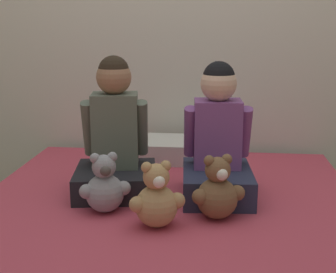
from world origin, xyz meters
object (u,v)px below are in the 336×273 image
teddy_bear_held_by_left_child (105,187)px  teddy_bear_between_children (157,199)px  bed (164,261)px  child_on_right (217,145)px  teddy_bear_held_by_right_child (217,192)px  pillow_at_headboard (179,149)px  child_on_left (115,141)px

teddy_bear_held_by_left_child → teddy_bear_between_children: teddy_bear_between_children is taller
bed → teddy_bear_held_by_left_child: 0.40m
bed → child_on_right: child_on_right is taller
bed → teddy_bear_held_by_right_child: size_ratio=7.39×
teddy_bear_held_by_right_child → teddy_bear_between_children: (-0.23, -0.10, -0.00)m
teddy_bear_held_by_left_child → teddy_bear_held_by_right_child: size_ratio=0.96×
child_on_right → teddy_bear_held_by_left_child: 0.52m
child_on_right → teddy_bear_between_children: 0.44m
teddy_bear_held_by_right_child → pillow_at_headboard: (-0.21, 0.79, -0.05)m
bed → teddy_bear_between_children: teddy_bear_between_children is taller
teddy_bear_held_by_left_child → pillow_at_headboard: size_ratio=0.51×
bed → child_on_right: 0.54m
child_on_right → child_on_left: bearing=176.3°
teddy_bear_between_children → pillow_at_headboard: 0.89m
bed → pillow_at_headboard: pillow_at_headboard is taller
child_on_left → teddy_bear_held_by_right_child: 0.54m
child_on_right → teddy_bear_held_by_right_child: size_ratio=2.29×
bed → child_on_right: size_ratio=3.23×
child_on_left → teddy_bear_between_children: (0.23, -0.36, -0.13)m
child_on_left → pillow_at_headboard: child_on_left is taller
bed → teddy_bear_held_by_left_child: (-0.24, -0.01, 0.32)m
pillow_at_headboard → child_on_right: bearing=-68.5°
pillow_at_headboard → teddy_bear_held_by_right_child: bearing=-75.0°
bed → teddy_bear_held_by_right_child: (0.21, -0.03, 0.32)m
child_on_left → teddy_bear_between_children: child_on_left is taller
teddy_bear_held_by_left_child → pillow_at_headboard: teddy_bear_held_by_left_child is taller
bed → teddy_bear_between_children: bearing=-96.3°
child_on_right → teddy_bear_held_by_right_child: (0.00, -0.26, -0.12)m
bed → child_on_left: bearing=136.3°
child_on_right → teddy_bear_held_by_left_child: bearing=-155.6°
child_on_left → teddy_bear_between_children: size_ratio=2.39×
teddy_bear_held_by_left_child → bed: bearing=-19.6°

